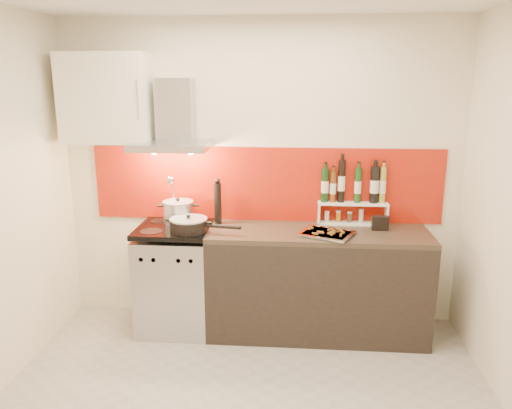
# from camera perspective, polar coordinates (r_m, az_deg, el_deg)

# --- Properties ---
(back_wall) EXTENTS (3.40, 0.02, 2.60)m
(back_wall) POSITION_cam_1_polar(r_m,az_deg,el_deg) (4.30, 0.49, 3.41)
(back_wall) COLOR silver
(back_wall) RESTS_ON ground
(backsplash) EXTENTS (3.00, 0.02, 0.64)m
(backsplash) POSITION_cam_1_polar(r_m,az_deg,el_deg) (4.30, 1.14, 2.32)
(backsplash) COLOR #9C2208
(backsplash) RESTS_ON back_wall
(range_stove) EXTENTS (0.60, 0.60, 0.91)m
(range_stove) POSITION_cam_1_polar(r_m,az_deg,el_deg) (4.37, -9.14, -8.40)
(range_stove) COLOR #B7B7BA
(range_stove) RESTS_ON ground
(counter) EXTENTS (1.80, 0.60, 0.90)m
(counter) POSITION_cam_1_polar(r_m,az_deg,el_deg) (4.25, 6.98, -8.81)
(counter) COLOR black
(counter) RESTS_ON ground
(range_hood) EXTENTS (0.62, 0.50, 0.61)m
(range_hood) POSITION_cam_1_polar(r_m,az_deg,el_deg) (4.19, -9.38, 9.05)
(range_hood) COLOR #B7B7BA
(range_hood) RESTS_ON back_wall
(upper_cabinet) EXTENTS (0.70, 0.35, 0.72)m
(upper_cabinet) POSITION_cam_1_polar(r_m,az_deg,el_deg) (4.33, -16.76, 11.56)
(upper_cabinet) COLOR white
(upper_cabinet) RESTS_ON back_wall
(stock_pot) EXTENTS (0.26, 0.26, 0.22)m
(stock_pot) POSITION_cam_1_polar(r_m,az_deg,el_deg) (4.28, -8.87, -0.85)
(stock_pot) COLOR #B7B7BA
(stock_pot) RESTS_ON range_stove
(saute_pan) EXTENTS (0.59, 0.30, 0.14)m
(saute_pan) POSITION_cam_1_polar(r_m,az_deg,el_deg) (4.05, -7.62, -2.30)
(saute_pan) COLOR black
(saute_pan) RESTS_ON range_stove
(utensil_jar) EXTENTS (0.09, 0.14, 0.43)m
(utensil_jar) POSITION_cam_1_polar(r_m,az_deg,el_deg) (4.23, -9.52, -0.73)
(utensil_jar) COLOR silver
(utensil_jar) RESTS_ON range_stove
(pepper_mill) EXTENTS (0.06, 0.06, 0.39)m
(pepper_mill) POSITION_cam_1_polar(r_m,az_deg,el_deg) (4.24, -4.39, 0.30)
(pepper_mill) COLOR black
(pepper_mill) RESTS_ON counter
(step_shelf) EXTENTS (0.59, 0.16, 0.55)m
(step_shelf) POSITION_cam_1_polar(r_m,az_deg,el_deg) (4.29, 10.99, 0.96)
(step_shelf) COLOR white
(step_shelf) RESTS_ON counter
(caddy_box) EXTENTS (0.14, 0.06, 0.12)m
(caddy_box) POSITION_cam_1_polar(r_m,az_deg,el_deg) (4.20, 14.00, -2.07)
(caddy_box) COLOR black
(caddy_box) RESTS_ON counter
(baking_tray) EXTENTS (0.49, 0.44, 0.03)m
(baking_tray) POSITION_cam_1_polar(r_m,az_deg,el_deg) (3.99, 8.11, -3.29)
(baking_tray) COLOR silver
(baking_tray) RESTS_ON counter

